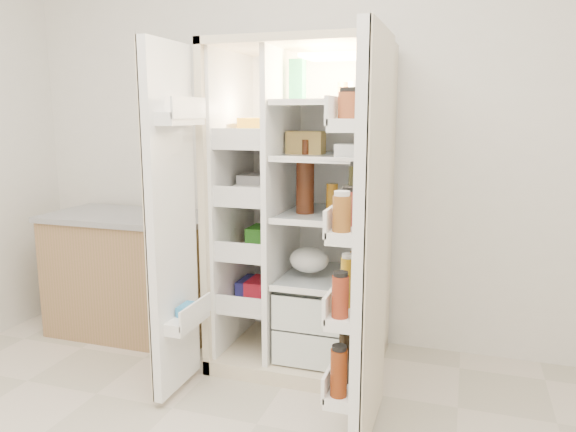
% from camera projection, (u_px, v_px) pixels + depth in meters
% --- Properties ---
extents(wall_back, '(4.00, 0.02, 2.70)m').
position_uv_depth(wall_back, '(321.00, 126.00, 3.32)').
color(wall_back, white).
rests_on(wall_back, floor).
extents(refrigerator, '(0.93, 0.70, 1.80)m').
position_uv_depth(refrigerator, '(307.00, 234.00, 3.11)').
color(refrigerator, beige).
rests_on(refrigerator, floor).
extents(freezer_door, '(0.15, 0.40, 1.72)m').
position_uv_depth(freezer_door, '(172.00, 224.00, 2.68)').
color(freezer_door, white).
rests_on(freezer_door, floor).
extents(fridge_door, '(0.17, 0.58, 1.72)m').
position_uv_depth(fridge_door, '(367.00, 246.00, 2.29)').
color(fridge_door, white).
rests_on(fridge_door, floor).
extents(kitchen_counter, '(1.09, 0.58, 0.79)m').
position_uv_depth(kitchen_counter, '(135.00, 274.00, 3.55)').
color(kitchen_counter, '#926949').
rests_on(kitchen_counter, floor).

